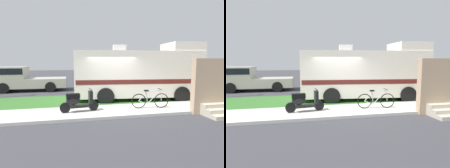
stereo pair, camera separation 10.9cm
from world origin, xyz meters
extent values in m
plane|color=#38383D|center=(0.00, 0.00, 0.00)|extent=(80.00, 80.00, 0.00)
cube|color=beige|center=(0.00, -1.20, 0.06)|extent=(24.00, 2.00, 0.12)
cube|color=#336628|center=(0.00, 1.50, 0.04)|extent=(24.00, 3.40, 0.08)
cube|color=silver|center=(1.77, 1.36, 1.57)|extent=(7.37, 3.08, 2.54)
cube|color=silver|center=(4.44, 1.09, 3.09)|extent=(2.02, 2.43, 0.50)
cube|color=#591E19|center=(1.77, 1.36, 1.19)|extent=(7.23, 3.08, 0.24)
cube|color=black|center=(5.32, 1.00, 2.02)|extent=(0.28, 2.02, 0.90)
cube|color=silver|center=(0.70, 1.46, 3.02)|extent=(0.76, 0.67, 0.36)
cylinder|color=black|center=(4.09, 2.27, 0.45)|extent=(0.92, 0.37, 0.90)
cylinder|color=black|center=(3.87, 0.00, 0.45)|extent=(0.92, 0.37, 0.90)
cylinder|color=black|center=(-0.08, 2.68, 0.45)|extent=(0.92, 0.37, 0.90)
cylinder|color=black|center=(-0.31, 0.42, 0.45)|extent=(0.92, 0.37, 0.90)
cylinder|color=black|center=(-1.13, -1.10, 0.34)|extent=(0.45, 0.15, 0.44)
cylinder|color=black|center=(-2.35, -1.26, 0.34)|extent=(0.45, 0.15, 0.44)
cube|color=black|center=(-1.74, -1.18, 0.36)|extent=(0.89, 0.39, 0.10)
cube|color=black|center=(-2.01, -1.22, 0.82)|extent=(0.59, 0.33, 0.20)
ellipsoid|color=black|center=(-2.01, -1.22, 0.62)|extent=(0.63, 0.37, 0.36)
cube|color=black|center=(-1.26, -1.12, 0.72)|extent=(0.18, 0.34, 0.56)
cylinder|color=black|center=(-1.26, -1.12, 1.07)|extent=(0.10, 0.50, 0.04)
sphere|color=white|center=(-1.26, -1.12, 0.90)|extent=(0.12, 0.12, 0.12)
torus|color=black|center=(2.02, -1.30, 0.46)|extent=(0.68, 0.11, 0.68)
torus|color=black|center=(0.95, -1.19, 0.46)|extent=(0.68, 0.11, 0.68)
cylinder|color=silver|center=(1.64, -1.26, 0.63)|extent=(0.61, 0.10, 0.68)
cylinder|color=silver|center=(1.32, -1.23, 0.61)|extent=(0.10, 0.05, 0.61)
cylinder|color=silver|center=(1.61, -1.26, 0.94)|extent=(0.65, 0.10, 0.09)
cylinder|color=silver|center=(1.15, -1.21, 0.38)|extent=(0.42, 0.08, 0.19)
cylinder|color=silver|center=(1.12, -1.21, 0.69)|extent=(0.37, 0.07, 0.47)
cylinder|color=silver|center=(1.97, -1.29, 0.71)|extent=(0.12, 0.05, 0.51)
cube|color=black|center=(1.29, -1.22, 0.94)|extent=(0.21, 0.12, 0.06)
cylinder|color=black|center=(1.93, -1.29, 1.00)|extent=(0.08, 0.52, 0.03)
cube|color=#B7B29E|center=(-6.53, 6.32, 1.06)|extent=(2.40, 2.07, 1.57)
cube|color=black|center=(-6.53, 6.32, 1.55)|extent=(2.28, 2.09, 0.44)
cube|color=#B7B29E|center=(-3.87, 6.31, 0.63)|extent=(2.93, 2.08, 0.69)
cylinder|color=black|center=(-6.72, 5.33, 0.38)|extent=(0.76, 0.24, 0.76)
cylinder|color=black|center=(-6.71, 7.31, 0.38)|extent=(0.76, 0.24, 0.76)
cylinder|color=black|center=(-3.53, 5.31, 0.38)|extent=(0.76, 0.24, 0.76)
cylinder|color=black|center=(-3.52, 7.29, 0.38)|extent=(0.76, 0.24, 0.76)
cube|color=#BCB29E|center=(4.02, -2.80, 0.08)|extent=(1.40, 0.96, 0.16)
cube|color=#BCB29E|center=(4.02, -2.64, 0.24)|extent=(1.40, 0.64, 0.16)
cube|color=#BCB29E|center=(4.02, -2.48, 0.40)|extent=(1.40, 0.32, 0.16)
cube|color=tan|center=(4.02, -2.17, 1.20)|extent=(2.00, 0.30, 2.40)
cylinder|color=brown|center=(4.34, -0.89, 0.22)|extent=(0.07, 0.07, 0.20)
cylinder|color=brown|center=(4.34, -0.89, 0.34)|extent=(0.03, 0.03, 0.04)
cylinder|color=black|center=(4.34, -0.89, 0.36)|extent=(0.03, 0.03, 0.01)
cylinder|color=#B2B2B7|center=(4.43, -0.98, 0.22)|extent=(0.08, 0.08, 0.20)
cylinder|color=#B2B2B7|center=(4.43, -0.98, 0.34)|extent=(0.03, 0.03, 0.04)
cylinder|color=black|center=(4.43, -0.98, 0.36)|extent=(0.04, 0.04, 0.01)
camera|label=1|loc=(-2.12, -9.39, 2.30)|focal=30.83mm
camera|label=2|loc=(-2.02, -9.41, 2.30)|focal=30.83mm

